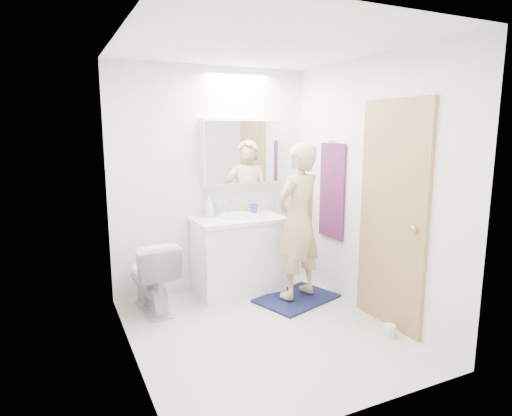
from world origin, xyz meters
TOP-DOWN VIEW (x-y plane):
  - floor at (0.00, 0.00)m, footprint 2.50×2.50m
  - ceiling at (0.00, 0.00)m, footprint 2.50×2.50m
  - wall_back at (0.00, 1.25)m, footprint 2.50×0.00m
  - wall_front at (0.00, -1.25)m, footprint 2.50×0.00m
  - wall_left at (-1.10, 0.00)m, footprint 0.00×2.50m
  - wall_right at (1.10, 0.00)m, footprint 0.00×2.50m
  - vanity_cabinet at (0.18, 0.96)m, footprint 0.90×0.55m
  - countertop at (0.18, 0.96)m, footprint 0.95×0.58m
  - sink_basin at (0.18, 0.99)m, footprint 0.36×0.36m
  - faucet at (0.18, 1.19)m, footprint 0.02×0.02m
  - medicine_cabinet at (0.30, 1.18)m, footprint 0.88×0.14m
  - mirror_panel at (0.30, 1.10)m, footprint 0.84×0.01m
  - toilet at (-0.78, 0.85)m, footprint 0.45×0.73m
  - bath_rug at (0.63, 0.48)m, footprint 0.93×0.77m
  - person at (0.63, 0.48)m, footprint 0.66×0.53m
  - door at (1.08, -0.35)m, footprint 0.04×0.80m
  - door_knob at (1.04, -0.65)m, footprint 0.06×0.06m
  - towel at (1.08, 0.55)m, footprint 0.02×0.42m
  - towel_hook at (1.07, 0.55)m, footprint 0.07×0.02m
  - soap_bottle_a at (-0.09, 1.11)m, footprint 0.13×0.13m
  - soap_bottle_b at (-0.04, 1.15)m, footprint 0.11×0.11m
  - toothbrush_cup at (0.44, 1.12)m, footprint 0.13×0.13m
  - toilet_paper_roll at (0.92, -0.56)m, footprint 0.11×0.11m

SIDE VIEW (x-z plane):
  - floor at x=0.00m, z-range 0.00..0.00m
  - bath_rug at x=0.63m, z-range 0.00..0.02m
  - toilet_paper_roll at x=0.92m, z-range 0.00..0.10m
  - toilet at x=-0.78m, z-range 0.00..0.71m
  - vanity_cabinet at x=0.18m, z-range 0.00..0.78m
  - countertop at x=0.18m, z-range 0.78..0.82m
  - person at x=0.63m, z-range 0.05..1.62m
  - sink_basin at x=0.18m, z-range 0.82..0.85m
  - toothbrush_cup at x=0.44m, z-range 0.82..0.92m
  - faucet at x=0.18m, z-range 0.82..0.98m
  - soap_bottle_b at x=-0.04m, z-range 0.82..1.01m
  - soap_bottle_a at x=-0.09m, z-range 0.82..1.07m
  - door_knob at x=1.04m, z-range 0.92..0.98m
  - door at x=1.08m, z-range 0.00..2.00m
  - towel at x=1.08m, z-range 0.60..1.60m
  - wall_back at x=0.00m, z-range -0.05..2.45m
  - wall_front at x=0.00m, z-range -0.05..2.45m
  - wall_left at x=-1.10m, z-range -0.05..2.45m
  - wall_right at x=1.10m, z-range -0.05..2.45m
  - medicine_cabinet at x=0.30m, z-range 1.15..1.85m
  - mirror_panel at x=0.30m, z-range 1.17..1.83m
  - towel_hook at x=1.07m, z-range 1.61..1.63m
  - ceiling at x=0.00m, z-range 2.40..2.40m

